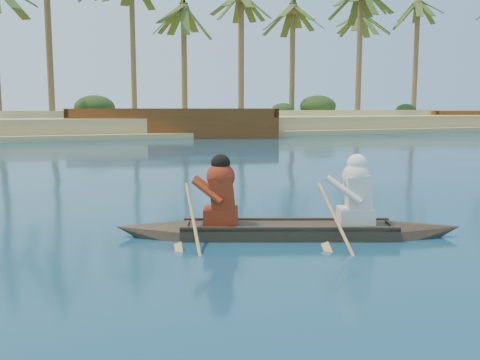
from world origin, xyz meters
name	(u,v)px	position (x,y,z in m)	size (l,w,h in m)	color
sandy_embankment	(134,121)	(0.00, 46.89, 0.53)	(150.00, 51.00, 1.50)	tan
palm_grove	(160,36)	(0.00, 35.00, 8.00)	(110.00, 14.00, 16.00)	#40591F
shrub_cluster	(173,117)	(0.00, 31.50, 1.20)	(100.00, 6.00, 2.40)	#1E3111
canoe	(288,219)	(-8.00, -3.43, 0.29)	(5.35, 2.80, 1.51)	#3C2E20
barge_mid	(175,125)	(-1.80, 24.59, 0.80)	(14.38, 8.92, 2.27)	brown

